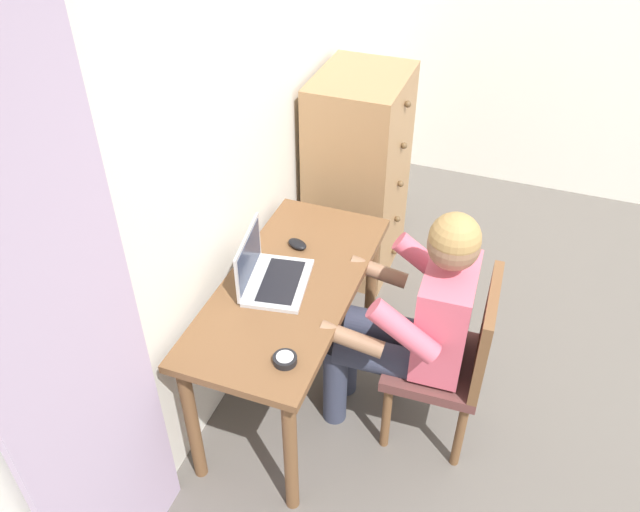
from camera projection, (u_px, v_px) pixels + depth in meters
name	position (u px, v px, depth m)	size (l,w,h in m)	color
wall_back	(231.00, 132.00, 2.66)	(4.80, 0.05, 2.50)	silver
curtain_panel	(70.00, 351.00, 1.83)	(0.59, 0.03, 2.28)	#B29EBC
desk	(291.00, 303.00, 2.79)	(1.21, 0.55, 0.72)	brown
dresser	(358.00, 176.00, 3.64)	(0.60, 0.50, 1.19)	#9E754C
chair	(453.00, 356.00, 2.71)	(0.43, 0.42, 0.86)	brown
person_seated	(415.00, 315.00, 2.64)	(0.54, 0.59, 1.18)	#33384C
laptop	(268.00, 274.00, 2.69)	(0.38, 0.30, 0.24)	#B7BABF
computer_mouse	(297.00, 244.00, 2.91)	(0.06, 0.10, 0.03)	black
desk_clock	(285.00, 359.00, 2.35)	(0.09, 0.09, 0.03)	black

